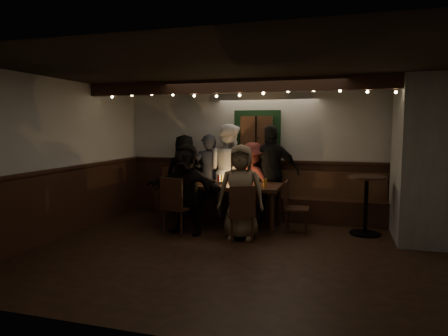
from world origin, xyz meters
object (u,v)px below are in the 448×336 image
(dining_table, at_px, (221,187))
(person_b, at_px, (208,176))
(chair_near_right, at_px, (241,210))
(person_d, at_px, (253,181))
(person_f, at_px, (186,188))
(chair_near_left, at_px, (175,203))
(person_c, at_px, (228,171))
(person_e, at_px, (271,173))
(high_top, at_px, (366,198))
(person_g, at_px, (241,192))
(person_a, at_px, (185,175))
(chair_end, at_px, (292,203))

(dining_table, bearing_deg, person_b, 125.00)
(chair_near_right, bearing_deg, person_d, 95.94)
(person_f, bearing_deg, chair_near_right, -2.05)
(dining_table, distance_m, chair_near_left, 1.00)
(dining_table, relative_size, person_d, 1.45)
(person_c, bearing_deg, person_e, -161.09)
(dining_table, xyz_separation_m, high_top, (2.52, 0.12, -0.09))
(person_b, bearing_deg, chair_near_right, 107.16)
(dining_table, height_order, person_g, person_g)
(chair_near_left, height_order, person_e, person_e)
(high_top, bearing_deg, person_d, 165.72)
(person_c, relative_size, person_d, 1.24)
(person_a, bearing_deg, person_f, 101.43)
(chair_near_right, bearing_deg, person_b, 124.72)
(person_a, relative_size, person_e, 0.90)
(chair_near_right, bearing_deg, person_f, 167.73)
(person_c, distance_m, person_g, 1.61)
(person_a, height_order, person_d, person_a)
(person_f, bearing_deg, chair_end, 29.51)
(chair_near_right, xyz_separation_m, chair_end, (0.70, 0.82, -0.01))
(dining_table, distance_m, chair_near_right, 1.09)
(chair_near_left, distance_m, person_a, 1.65)
(chair_near_right, height_order, high_top, high_top)
(person_a, bearing_deg, person_d, 165.17)
(person_a, bearing_deg, person_c, 169.63)
(chair_end, relative_size, person_b, 0.53)
(person_c, bearing_deg, person_a, 23.50)
(chair_end, relative_size, person_e, 0.48)
(chair_near_left, relative_size, high_top, 0.98)
(chair_near_left, height_order, chair_near_right, chair_near_left)
(person_a, bearing_deg, person_e, 167.41)
(person_c, xyz_separation_m, person_d, (0.52, -0.10, -0.18))
(person_a, bearing_deg, chair_near_right, 123.45)
(high_top, relative_size, person_f, 0.64)
(person_f, distance_m, person_g, 0.98)
(high_top, distance_m, person_b, 3.04)
(chair_near_right, relative_size, person_g, 0.59)
(person_b, distance_m, person_d, 0.92)
(high_top, relative_size, person_g, 0.65)
(person_c, bearing_deg, high_top, -171.36)
(person_g, bearing_deg, person_e, 72.40)
(person_c, height_order, person_g, person_c)
(dining_table, height_order, person_f, person_f)
(dining_table, relative_size, person_b, 1.31)
(chair_near_left, height_order, person_d, person_d)
(person_c, bearing_deg, person_f, 98.60)
(dining_table, bearing_deg, chair_end, -2.67)
(person_b, bearing_deg, high_top, 152.08)
(dining_table, distance_m, high_top, 2.53)
(person_e, bearing_deg, chair_near_right, 67.94)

